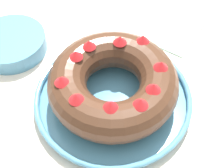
{
  "coord_description": "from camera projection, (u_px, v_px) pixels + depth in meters",
  "views": [
    {
      "loc": [
        -0.32,
        -0.2,
        1.34
      ],
      "look_at": [
        -0.0,
        0.03,
        0.84
      ],
      "focal_mm": 50.0,
      "sensor_mm": 36.0,
      "label": 1
    }
  ],
  "objects": [
    {
      "name": "serving_dish",
      "position": [
        112.0,
        99.0,
        0.67
      ],
      "size": [
        0.34,
        0.34,
        0.03
      ],
      "color": "#518EB2",
      "rests_on": "dining_table"
    },
    {
      "name": "bundt_cake",
      "position": [
        112.0,
        84.0,
        0.63
      ],
      "size": [
        0.27,
        0.27,
        0.09
      ],
      "color": "#4C2D1E",
      "rests_on": "serving_dish"
    },
    {
      "name": "dining_table",
      "position": [
        122.0,
        128.0,
        0.75
      ],
      "size": [
        1.3,
        1.16,
        0.77
      ],
      "color": "beige",
      "rests_on": "ground_plane"
    },
    {
      "name": "napkin",
      "position": [
        176.0,
        32.0,
        0.82
      ],
      "size": [
        0.16,
        0.11,
        0.0
      ],
      "primitive_type": "cube",
      "rotation": [
        0.0,
        0.0,
        0.05
      ],
      "color": "#B2D1B7",
      "rests_on": "dining_table"
    },
    {
      "name": "side_bowl",
      "position": [
        11.0,
        43.0,
        0.77
      ],
      "size": [
        0.17,
        0.17,
        0.04
      ],
      "primitive_type": "cylinder",
      "color": "#518EB2",
      "rests_on": "dining_table"
    }
  ]
}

